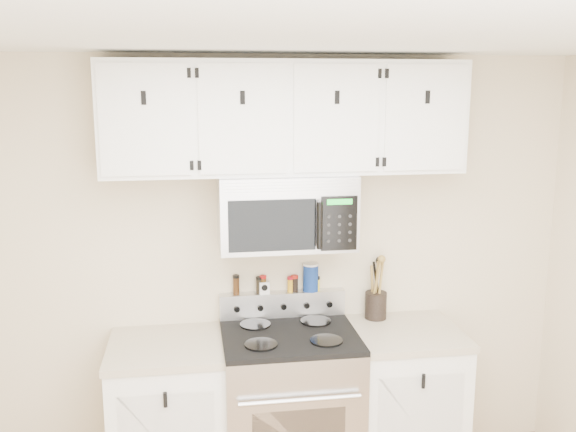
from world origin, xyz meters
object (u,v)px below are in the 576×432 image
object	(u,v)px
range	(290,408)
microwave	(286,211)
utensil_crock	(376,303)
salt_canister	(311,277)

from	to	relation	value
range	microwave	world-z (taller)	microwave
microwave	utensil_crock	distance (m)	0.84
range	salt_canister	world-z (taller)	salt_canister
microwave	salt_canister	xyz separation A→B (m)	(0.17, 0.16, -0.44)
utensil_crock	microwave	bearing A→B (deg)	-169.53
utensil_crock	salt_canister	world-z (taller)	utensil_crock
range	salt_canister	bearing A→B (deg)	58.41
utensil_crock	salt_canister	distance (m)	0.43
salt_canister	utensil_crock	bearing A→B (deg)	-7.18
range	utensil_crock	distance (m)	0.81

